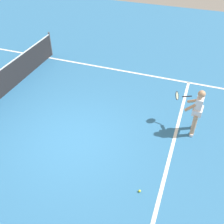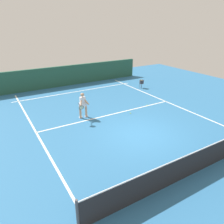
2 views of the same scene
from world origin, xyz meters
name	(u,v)px [view 1 (image 1 of 2)]	position (x,y,z in m)	size (l,w,h in m)	color
ground_plane	(72,140)	(0.00, 0.00, 0.00)	(28.39, 28.39, 0.00)	teal
service_line_marking	(168,165)	(0.00, -2.93, 0.00)	(9.14, 0.10, 0.01)	white
sideline_right_marking	(120,70)	(4.57, 0.00, 0.00)	(0.10, 19.84, 0.01)	white
tennis_player	(197,110)	(1.67, -3.39, 0.85)	(0.82, 0.92, 1.55)	tan
tennis_ball_near	(140,191)	(-1.09, -2.42, 0.03)	(0.07, 0.07, 0.07)	#D1E533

